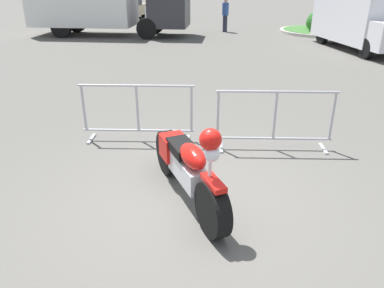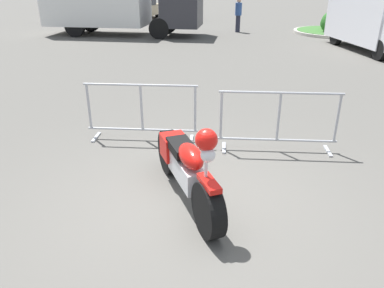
{
  "view_description": "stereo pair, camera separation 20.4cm",
  "coord_description": "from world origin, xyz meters",
  "px_view_note": "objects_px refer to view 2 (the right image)",
  "views": [
    {
      "loc": [
        0.71,
        -4.26,
        2.84
      ],
      "look_at": [
        -0.03,
        0.49,
        0.65
      ],
      "focal_mm": 35.0,
      "sensor_mm": 36.0,
      "label": 1
    },
    {
      "loc": [
        0.91,
        -4.22,
        2.84
      ],
      "look_at": [
        -0.03,
        0.49,
        0.65
      ],
      "focal_mm": 35.0,
      "sensor_mm": 36.0,
      "label": 2
    }
  ],
  "objects_px": {
    "motorcycle": "(186,166)",
    "parked_car_tan": "(142,8)",
    "crowd_barrier_far": "(278,121)",
    "parked_car_black": "(104,8)",
    "box_truck": "(114,1)",
    "pedestrian": "(238,14)",
    "crowd_barrier_near": "(142,112)",
    "parked_car_white": "(72,7)",
    "parked_car_silver": "(180,8)",
    "delivery_van": "(377,18)"
  },
  "relations": [
    {
      "from": "box_truck",
      "to": "pedestrian",
      "type": "bearing_deg",
      "value": 17.56
    },
    {
      "from": "box_truck",
      "to": "parked_car_white",
      "type": "height_order",
      "value": "box_truck"
    },
    {
      "from": "crowd_barrier_near",
      "to": "pedestrian",
      "type": "relative_size",
      "value": 1.21
    },
    {
      "from": "crowd_barrier_near",
      "to": "parked_car_tan",
      "type": "relative_size",
      "value": 0.5
    },
    {
      "from": "crowd_barrier_near",
      "to": "pedestrian",
      "type": "height_order",
      "value": "pedestrian"
    },
    {
      "from": "crowd_barrier_far",
      "to": "box_truck",
      "type": "bearing_deg",
      "value": 122.51
    },
    {
      "from": "box_truck",
      "to": "pedestrian",
      "type": "xyz_separation_m",
      "value": [
        5.97,
        2.19,
        -0.72
      ]
    },
    {
      "from": "parked_car_black",
      "to": "crowd_barrier_near",
      "type": "bearing_deg",
      "value": -153.63
    },
    {
      "from": "crowd_barrier_near",
      "to": "pedestrian",
      "type": "xyz_separation_m",
      "value": [
        0.51,
        14.59,
        0.37
      ]
    },
    {
      "from": "crowd_barrier_far",
      "to": "parked_car_white",
      "type": "bearing_deg",
      "value": 125.57
    },
    {
      "from": "crowd_barrier_near",
      "to": "parked_car_tan",
      "type": "distance_m",
      "value": 20.61
    },
    {
      "from": "parked_car_white",
      "to": "parked_car_black",
      "type": "distance_m",
      "value": 2.66
    },
    {
      "from": "box_truck",
      "to": "parked_car_black",
      "type": "relative_size",
      "value": 1.94
    },
    {
      "from": "motorcycle",
      "to": "delivery_van",
      "type": "bearing_deg",
      "value": 126.95
    },
    {
      "from": "box_truck",
      "to": "parked_car_silver",
      "type": "bearing_deg",
      "value": 75.14
    },
    {
      "from": "motorcycle",
      "to": "delivery_van",
      "type": "distance_m",
      "value": 13.29
    },
    {
      "from": "parked_car_white",
      "to": "parked_car_silver",
      "type": "xyz_separation_m",
      "value": [
        7.84,
        0.11,
        0.03
      ]
    },
    {
      "from": "crowd_barrier_far",
      "to": "delivery_van",
      "type": "distance_m",
      "value": 11.14
    },
    {
      "from": "parked_car_black",
      "to": "parked_car_silver",
      "type": "relative_size",
      "value": 0.93
    },
    {
      "from": "box_truck",
      "to": "parked_car_tan",
      "type": "xyz_separation_m",
      "value": [
        -0.99,
        7.18,
        -0.94
      ]
    },
    {
      "from": "crowd_barrier_far",
      "to": "parked_car_tan",
      "type": "distance_m",
      "value": 21.5
    },
    {
      "from": "parked_car_white",
      "to": "delivery_van",
      "type": "bearing_deg",
      "value": -116.22
    },
    {
      "from": "crowd_barrier_far",
      "to": "delivery_van",
      "type": "xyz_separation_m",
      "value": [
        3.87,
        10.42,
        0.69
      ]
    },
    {
      "from": "crowd_barrier_far",
      "to": "parked_car_black",
      "type": "relative_size",
      "value": 0.51
    },
    {
      "from": "motorcycle",
      "to": "parked_car_silver",
      "type": "relative_size",
      "value": 0.48
    },
    {
      "from": "box_truck",
      "to": "parked_car_white",
      "type": "relative_size",
      "value": 1.87
    },
    {
      "from": "parked_car_tan",
      "to": "pedestrian",
      "type": "relative_size",
      "value": 2.42
    },
    {
      "from": "parked_car_black",
      "to": "pedestrian",
      "type": "relative_size",
      "value": 2.38
    },
    {
      "from": "parked_car_white",
      "to": "pedestrian",
      "type": "bearing_deg",
      "value": -111.76
    },
    {
      "from": "parked_car_tan",
      "to": "pedestrian",
      "type": "bearing_deg",
      "value": -124.45
    },
    {
      "from": "delivery_van",
      "to": "parked_car_silver",
      "type": "xyz_separation_m",
      "value": [
        -10.15,
        9.44,
        -0.5
      ]
    },
    {
      "from": "parked_car_tan",
      "to": "crowd_barrier_far",
      "type": "bearing_deg",
      "value": -154.39
    },
    {
      "from": "crowd_barrier_far",
      "to": "parked_car_silver",
      "type": "relative_size",
      "value": 0.47
    },
    {
      "from": "parked_car_tan",
      "to": "parked_car_silver",
      "type": "relative_size",
      "value": 0.95
    },
    {
      "from": "crowd_barrier_far",
      "to": "parked_car_white",
      "type": "height_order",
      "value": "parked_car_white"
    },
    {
      "from": "crowd_barrier_far",
      "to": "parked_car_black",
      "type": "height_order",
      "value": "parked_car_black"
    },
    {
      "from": "motorcycle",
      "to": "parked_car_tan",
      "type": "relative_size",
      "value": 0.51
    },
    {
      "from": "parked_car_white",
      "to": "parked_car_tan",
      "type": "distance_m",
      "value": 5.23
    },
    {
      "from": "delivery_van",
      "to": "parked_car_black",
      "type": "xyz_separation_m",
      "value": [
        -15.37,
        8.85,
        -0.56
      ]
    },
    {
      "from": "parked_car_silver",
      "to": "pedestrian",
      "type": "bearing_deg",
      "value": -139.32
    },
    {
      "from": "crowd_barrier_far",
      "to": "pedestrian",
      "type": "distance_m",
      "value": 14.72
    },
    {
      "from": "pedestrian",
      "to": "parked_car_silver",
      "type": "bearing_deg",
      "value": -137.83
    },
    {
      "from": "crowd_barrier_near",
      "to": "parked_car_white",
      "type": "distance_m",
      "value": 22.94
    },
    {
      "from": "crowd_barrier_far",
      "to": "parked_car_black",
      "type": "distance_m",
      "value": 22.45
    },
    {
      "from": "box_truck",
      "to": "parked_car_silver",
      "type": "xyz_separation_m",
      "value": [
        1.62,
        7.47,
        -0.9
      ]
    },
    {
      "from": "motorcycle",
      "to": "box_truck",
      "type": "xyz_separation_m",
      "value": [
        -6.68,
        14.22,
        1.13
      ]
    },
    {
      "from": "parked_car_black",
      "to": "parked_car_white",
      "type": "bearing_deg",
      "value": 81.0
    },
    {
      "from": "motorcycle",
      "to": "crowd_barrier_far",
      "type": "xyz_separation_m",
      "value": [
        1.22,
        1.83,
        0.05
      ]
    },
    {
      "from": "motorcycle",
      "to": "delivery_van",
      "type": "height_order",
      "value": "delivery_van"
    },
    {
      "from": "parked_car_white",
      "to": "parked_car_silver",
      "type": "bearing_deg",
      "value": -87.99
    }
  ]
}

